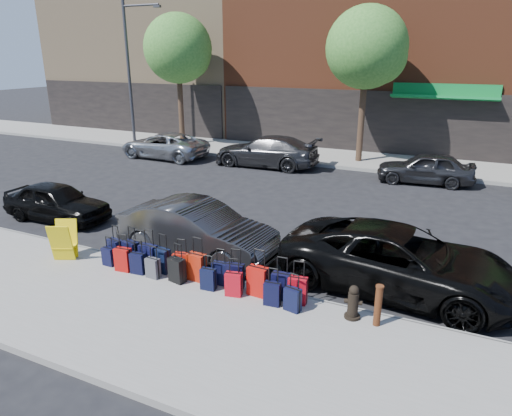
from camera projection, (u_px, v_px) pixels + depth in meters
The scene contains 38 objects.
ground at pixel (277, 222), 15.01m from camera, with size 120.00×120.00×0.00m, color black.
sidewalk_near at pixel (156, 318), 9.41m from camera, with size 60.00×4.00×0.15m, color gray.
sidewalk_far at pixel (351, 159), 23.57m from camera, with size 60.00×4.00×0.15m, color gray.
curb_near at pixel (206, 277), 11.14m from camera, with size 60.00×0.08×0.15m, color gray.
curb_far at pixel (341, 168), 21.83m from camera, with size 60.00×0.08×0.15m, color gray.
building_left at pixel (174, 15), 34.28m from camera, with size 15.00×12.12×16.00m.
tree_left at pixel (180, 51), 25.37m from camera, with size 3.80×3.80×7.27m.
tree_center at pixel (370, 50), 21.16m from camera, with size 3.80×3.80×7.27m.
streetlight at pixel (131, 64), 26.19m from camera, with size 2.59×0.18×8.00m.
suitcase_front_0 at pixel (115, 251), 11.70m from camera, with size 0.44×0.30×0.98m.
suitcase_front_1 at pixel (131, 253), 11.53m from camera, with size 0.45×0.30×1.01m.
suitcase_front_2 at pixel (149, 257), 11.27m from camera, with size 0.43×0.24×1.04m.
suitcase_front_3 at pixel (162, 260), 11.15m from camera, with size 0.43×0.28×0.98m.
suitcase_front_4 at pixel (182, 264), 10.98m from camera, with size 0.42×0.28×0.93m.
suitcase_front_5 at pixel (197, 267), 10.75m from camera, with size 0.46×0.27×1.06m.
suitcase_front_6 at pixel (220, 273), 10.57m from camera, with size 0.37×0.22×0.87m.
suitcase_front_7 at pixel (235, 276), 10.39m from camera, with size 0.42×0.28×0.95m.
suitcase_front_8 at pixel (258, 281), 10.07m from camera, with size 0.46×0.27×1.08m.
suitcase_front_9 at pixel (281, 286), 9.94m from camera, with size 0.42×0.25×0.97m.
suitcase_front_10 at pixel (298, 290), 9.75m from camera, with size 0.42×0.27×0.96m.
suitcase_back_0 at pixel (109, 256), 11.53m from camera, with size 0.32×0.19×0.76m.
suitcase_back_1 at pixel (123, 259), 11.23m from camera, with size 0.42×0.27×0.94m.
suitcase_back_2 at pixel (138, 263), 11.10m from camera, with size 0.37×0.24×0.85m.
suitcase_back_3 at pixel (153, 268), 10.89m from camera, with size 0.34×0.21×0.80m.
suitcase_back_4 at pixel (177, 270), 10.68m from camera, with size 0.44×0.31×0.95m.
suitcase_back_6 at pixel (208, 279), 10.35m from camera, with size 0.36×0.22×0.82m.
suitcase_back_7 at pixel (234, 284), 10.07m from camera, with size 0.40×0.28×0.87m.
suitcase_back_9 at pixel (272, 294), 9.70m from camera, with size 0.37×0.24×0.84m.
suitcase_back_10 at pixel (293, 299), 9.49m from camera, with size 0.38×0.26×0.82m.
fire_hydrant at pixel (353, 303), 9.19m from camera, with size 0.37×0.33×0.72m.
bollard at pixel (378, 305), 8.90m from camera, with size 0.16×0.16×0.87m.
display_rack at pixel (64, 241), 11.81m from camera, with size 0.77×0.80×1.01m.
car_near_0 at pixel (57, 202), 15.00m from camera, with size 1.49×3.70×1.26m, color black.
car_near_1 at pixel (197, 230), 12.30m from camera, with size 1.57×4.50×1.48m, color #313134.
car_near_2 at pixel (399, 260), 10.48m from camera, with size 2.48×5.38×1.50m, color black.
car_far_0 at pixel (164, 145), 24.04m from camera, with size 2.20×4.77×1.33m, color #B9BCC0.
car_far_1 at pixel (266, 151), 22.19m from camera, with size 2.09×5.13×1.49m, color #353538.
car_far_2 at pixel (425, 168), 19.26m from camera, with size 1.58×3.92×1.34m, color #2E2E30.
Camera 1 is at (5.33, -13.03, 5.26)m, focal length 32.00 mm.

